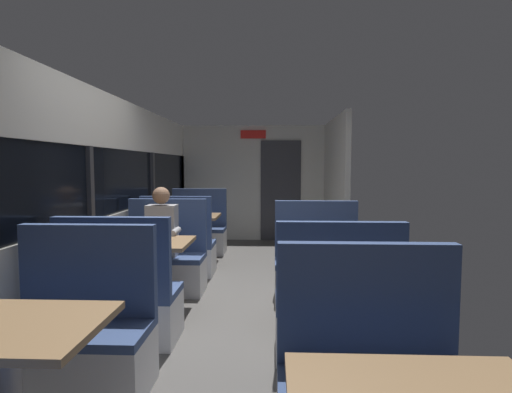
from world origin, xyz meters
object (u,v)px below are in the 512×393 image
at_px(bench_mid_window_facing_entry, 165,264).
at_px(seated_passenger, 163,248).
at_px(dining_table_near_window, 9,343).
at_px(bench_near_window_facing_entry, 79,343).
at_px(coffee_cup_primary, 320,243).
at_px(dining_table_mid_window, 146,251).
at_px(bench_rear_aisle_facing_entry, 317,270).
at_px(dining_table_rear_aisle, 325,257).
at_px(bench_far_window_facing_end, 179,251).
at_px(dining_table_far_window, 189,222).
at_px(bench_mid_window_facing_end, 121,304).
at_px(bench_far_window_facing_entry, 198,234).
at_px(bench_rear_aisle_facing_end, 336,316).

height_order(bench_mid_window_facing_entry, seated_passenger, seated_passenger).
bearing_deg(dining_table_near_window, bench_near_window_facing_entry, 90.00).
height_order(seated_passenger, coffee_cup_primary, seated_passenger).
bearing_deg(dining_table_mid_window, bench_rear_aisle_facing_entry, 15.59).
bearing_deg(dining_table_rear_aisle, bench_near_window_facing_entry, -145.06).
distance_m(dining_table_mid_window, bench_rear_aisle_facing_entry, 1.88).
bearing_deg(bench_far_window_facing_end, coffee_cup_primary, -44.35).
height_order(dining_table_mid_window, dining_table_far_window, same).
height_order(bench_mid_window_facing_entry, bench_far_window_facing_end, same).
relative_size(dining_table_near_window, dining_table_mid_window, 1.00).
xyz_separation_m(bench_mid_window_facing_end, dining_table_rear_aisle, (1.79, 0.50, 0.31)).
height_order(bench_mid_window_facing_end, coffee_cup_primary, bench_mid_window_facing_end).
bearing_deg(bench_far_window_facing_end, bench_rear_aisle_facing_entry, -27.98).
bearing_deg(dining_table_rear_aisle, seated_passenger, 155.20).
bearing_deg(dining_table_mid_window, bench_mid_window_facing_entry, 90.00).
relative_size(dining_table_far_window, dining_table_rear_aisle, 1.00).
xyz_separation_m(bench_mid_window_facing_entry, dining_table_rear_aisle, (1.79, -0.90, 0.31)).
distance_m(bench_near_window_facing_entry, dining_table_rear_aisle, 2.21).
relative_size(dining_table_far_window, seated_passenger, 0.71).
xyz_separation_m(bench_mid_window_facing_end, bench_rear_aisle_facing_entry, (1.79, 1.20, 0.00)).
height_order(dining_table_far_window, coffee_cup_primary, coffee_cup_primary).
bearing_deg(seated_passenger, dining_table_near_window, -90.00).
relative_size(dining_table_mid_window, coffee_cup_primary, 10.00).
relative_size(bench_near_window_facing_entry, bench_rear_aisle_facing_entry, 1.00).
bearing_deg(bench_mid_window_facing_entry, bench_far_window_facing_entry, 90.00).
bearing_deg(dining_table_far_window, bench_mid_window_facing_end, -90.00).
bearing_deg(dining_table_near_window, dining_table_rear_aisle, 47.45).
bearing_deg(dining_table_far_window, bench_far_window_facing_end, -90.00).
distance_m(bench_rear_aisle_facing_entry, seated_passenger, 1.81).
relative_size(bench_mid_window_facing_entry, coffee_cup_primary, 12.22).
relative_size(dining_table_near_window, coffee_cup_primary, 10.00).
bearing_deg(bench_mid_window_facing_end, bench_rear_aisle_facing_end, -6.38).
bearing_deg(dining_table_near_window, bench_mid_window_facing_end, 90.00).
height_order(dining_table_near_window, bench_far_window_facing_entry, bench_far_window_facing_entry).
xyz_separation_m(dining_table_near_window, bench_far_window_facing_entry, (0.00, 5.00, -0.31)).
bearing_deg(dining_table_mid_window, dining_table_far_window, 90.00).
relative_size(dining_table_mid_window, bench_mid_window_facing_end, 0.82).
height_order(bench_far_window_facing_end, coffee_cup_primary, bench_far_window_facing_end).
bearing_deg(dining_table_far_window, bench_rear_aisle_facing_entry, -42.68).
xyz_separation_m(bench_mid_window_facing_entry, coffee_cup_primary, (1.74, -0.95, 0.46)).
relative_size(dining_table_mid_window, bench_far_window_facing_end, 0.82).
bearing_deg(coffee_cup_primary, seated_passenger, 153.29).
distance_m(bench_mid_window_facing_entry, bench_far_window_facing_entry, 2.15).
relative_size(dining_table_far_window, bench_far_window_facing_entry, 0.82).
xyz_separation_m(dining_table_far_window, bench_far_window_facing_entry, (0.00, 0.70, -0.31)).
distance_m(dining_table_near_window, bench_far_window_facing_entry, 5.01).
bearing_deg(seated_passenger, bench_rear_aisle_facing_end, -40.46).
bearing_deg(bench_far_window_facing_end, dining_table_mid_window, -90.00).
relative_size(dining_table_mid_window, dining_table_far_window, 1.00).
height_order(dining_table_far_window, bench_rear_aisle_facing_end, bench_rear_aisle_facing_end).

